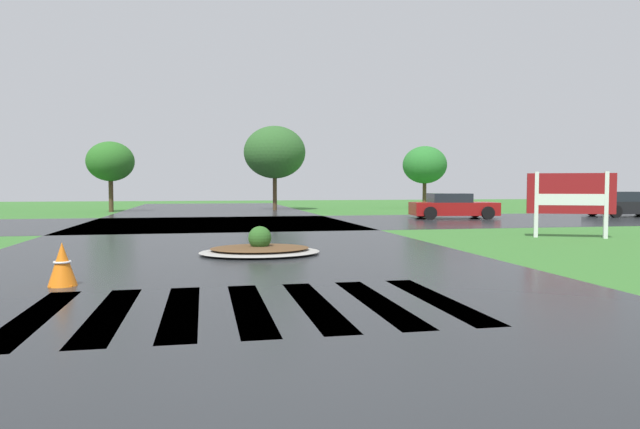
{
  "coord_description": "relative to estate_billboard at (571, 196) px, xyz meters",
  "views": [
    {
      "loc": [
        -0.59,
        -3.98,
        1.65
      ],
      "look_at": [
        2.61,
        11.68,
        0.84
      ],
      "focal_mm": 31.94,
      "sensor_mm": 36.0,
      "label": 1
    }
  ],
  "objects": [
    {
      "name": "estate_billboard",
      "position": [
        0.0,
        0.0,
        0.0
      ],
      "size": [
        2.45,
        1.14,
        2.1
      ],
      "rotation": [
        0.0,
        0.0,
        2.72
      ],
      "color": "white",
      "rests_on": "ground"
    },
    {
      "name": "background_treeline",
      "position": [
        -13.86,
        23.15,
        2.27
      ],
      "size": [
        37.5,
        5.9,
        5.69
      ],
      "color": "#4C3823",
      "rests_on": "ground"
    },
    {
      "name": "car_silver_hatch",
      "position": [
        10.87,
        10.57,
        -0.69
      ],
      "size": [
        4.28,
        2.32,
        1.34
      ],
      "rotation": [
        0.0,
        0.0,
        -0.05
      ],
      "color": "black",
      "rests_on": "ground"
    },
    {
      "name": "asphalt_cross_road",
      "position": [
        -10.77,
        9.36,
        -1.32
      ],
      "size": [
        90.0,
        10.44,
        0.01
      ],
      "primitive_type": "cube",
      "color": "#232628",
      "rests_on": "ground"
    },
    {
      "name": "crosswalk_stripes",
      "position": [
        -10.77,
        -8.32,
        -1.32
      ],
      "size": [
        5.85,
        3.38,
        0.01
      ],
      "color": "white",
      "rests_on": "ground"
    },
    {
      "name": "median_island",
      "position": [
        -10.05,
        -2.35,
        -1.19
      ],
      "size": [
        2.9,
        2.31,
        0.68
      ],
      "color": "#9E9B93",
      "rests_on": "ground"
    },
    {
      "name": "car_dark_suv",
      "position": [
        0.96,
        10.77,
        -0.72
      ],
      "size": [
        4.43,
        2.57,
        1.27
      ],
      "rotation": [
        0.0,
        0.0,
        -0.14
      ],
      "color": "maroon",
      "rests_on": "ground"
    },
    {
      "name": "ground_plane",
      "position": [
        -10.77,
        -12.01,
        -1.37
      ],
      "size": [
        120.0,
        120.0,
        0.1
      ],
      "primitive_type": "cube",
      "color": "#38722D"
    },
    {
      "name": "traffic_cone",
      "position": [
        -13.66,
        -6.05,
        -0.97
      ],
      "size": [
        0.46,
        0.46,
        0.73
      ],
      "color": "orange",
      "rests_on": "ground"
    },
    {
      "name": "asphalt_roadway",
      "position": [
        -10.77,
        -2.01,
        -1.32
      ],
      "size": [
        11.6,
        80.0,
        0.01
      ],
      "primitive_type": "cube",
      "color": "#232628",
      "rests_on": "ground"
    }
  ]
}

